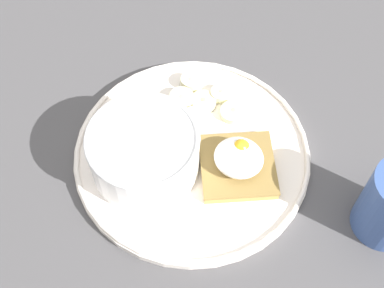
{
  "coord_description": "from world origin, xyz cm",
  "views": [
    {
      "loc": [
        -13.76,
        31.49,
        59.41
      ],
      "look_at": [
        0.0,
        0.0,
        5.0
      ],
      "focal_mm": 50.0,
      "sensor_mm": 36.0,
      "label": 1
    }
  ],
  "objects_px": {
    "banana_slice_front": "(190,82)",
    "banana_slice_right": "(203,102)",
    "poached_egg": "(240,154)",
    "banana_slice_back": "(194,118)",
    "banana_slice_outer": "(233,112)",
    "oatmeal_bowl": "(144,152)",
    "banana_slice_inner": "(182,99)",
    "toast_slice": "(239,163)",
    "banana_slice_left": "(218,93)"
  },
  "relations": [
    {
      "from": "banana_slice_front",
      "to": "banana_slice_right",
      "type": "distance_m",
      "value": 0.04
    },
    {
      "from": "poached_egg",
      "to": "banana_slice_back",
      "type": "xyz_separation_m",
      "value": [
        0.08,
        -0.04,
        -0.02
      ]
    },
    {
      "from": "poached_egg",
      "to": "banana_slice_outer",
      "type": "height_order",
      "value": "poached_egg"
    },
    {
      "from": "poached_egg",
      "to": "banana_slice_front",
      "type": "distance_m",
      "value": 0.14
    },
    {
      "from": "oatmeal_bowl",
      "to": "banana_slice_outer",
      "type": "bearing_deg",
      "value": -121.59
    },
    {
      "from": "poached_egg",
      "to": "banana_slice_inner",
      "type": "xyz_separation_m",
      "value": [
        0.1,
        -0.06,
        -0.02
      ]
    },
    {
      "from": "toast_slice",
      "to": "banana_slice_right",
      "type": "height_order",
      "value": "toast_slice"
    },
    {
      "from": "banana_slice_inner",
      "to": "banana_slice_left",
      "type": "bearing_deg",
      "value": -143.45
    },
    {
      "from": "toast_slice",
      "to": "banana_slice_right",
      "type": "xyz_separation_m",
      "value": [
        0.08,
        -0.07,
        -0.0
      ]
    },
    {
      "from": "oatmeal_bowl",
      "to": "banana_slice_back",
      "type": "relative_size",
      "value": 3.18
    },
    {
      "from": "toast_slice",
      "to": "banana_slice_inner",
      "type": "height_order",
      "value": "same"
    },
    {
      "from": "banana_slice_right",
      "to": "oatmeal_bowl",
      "type": "bearing_deg",
      "value": 76.36
    },
    {
      "from": "poached_egg",
      "to": "banana_slice_right",
      "type": "distance_m",
      "value": 0.11
    },
    {
      "from": "poached_egg",
      "to": "banana_slice_right",
      "type": "bearing_deg",
      "value": -42.6
    },
    {
      "from": "poached_egg",
      "to": "banana_slice_inner",
      "type": "relative_size",
      "value": 1.26
    },
    {
      "from": "oatmeal_bowl",
      "to": "banana_slice_front",
      "type": "height_order",
      "value": "oatmeal_bowl"
    },
    {
      "from": "banana_slice_inner",
      "to": "banana_slice_outer",
      "type": "bearing_deg",
      "value": -173.82
    },
    {
      "from": "oatmeal_bowl",
      "to": "banana_slice_right",
      "type": "distance_m",
      "value": 0.12
    },
    {
      "from": "poached_egg",
      "to": "banana_slice_right",
      "type": "height_order",
      "value": "poached_egg"
    },
    {
      "from": "toast_slice",
      "to": "banana_slice_left",
      "type": "bearing_deg",
      "value": -54.57
    },
    {
      "from": "banana_slice_front",
      "to": "banana_slice_right",
      "type": "relative_size",
      "value": 0.79
    },
    {
      "from": "poached_egg",
      "to": "banana_slice_front",
      "type": "bearing_deg",
      "value": -41.12
    },
    {
      "from": "toast_slice",
      "to": "banana_slice_right",
      "type": "distance_m",
      "value": 0.1
    },
    {
      "from": "banana_slice_inner",
      "to": "banana_slice_outer",
      "type": "height_order",
      "value": "same"
    },
    {
      "from": "banana_slice_right",
      "to": "banana_slice_outer",
      "type": "bearing_deg",
      "value": 178.25
    },
    {
      "from": "oatmeal_bowl",
      "to": "toast_slice",
      "type": "xyz_separation_m",
      "value": [
        -0.1,
        -0.04,
        -0.02
      ]
    },
    {
      "from": "banana_slice_front",
      "to": "banana_slice_outer",
      "type": "height_order",
      "value": "banana_slice_front"
    },
    {
      "from": "banana_slice_left",
      "to": "banana_slice_right",
      "type": "xyz_separation_m",
      "value": [
        0.01,
        0.02,
        -0.0
      ]
    },
    {
      "from": "banana_slice_front",
      "to": "banana_slice_left",
      "type": "bearing_deg",
      "value": 178.49
    },
    {
      "from": "toast_slice",
      "to": "banana_slice_back",
      "type": "distance_m",
      "value": 0.09
    },
    {
      "from": "banana_slice_outer",
      "to": "poached_egg",
      "type": "bearing_deg",
      "value": 116.51
    },
    {
      "from": "banana_slice_left",
      "to": "banana_slice_outer",
      "type": "bearing_deg",
      "value": 144.52
    },
    {
      "from": "poached_egg",
      "to": "banana_slice_outer",
      "type": "relative_size",
      "value": 1.33
    },
    {
      "from": "banana_slice_inner",
      "to": "poached_egg",
      "type": "bearing_deg",
      "value": 149.36
    },
    {
      "from": "banana_slice_back",
      "to": "banana_slice_inner",
      "type": "distance_m",
      "value": 0.03
    },
    {
      "from": "oatmeal_bowl",
      "to": "banana_slice_inner",
      "type": "relative_size",
      "value": 2.8
    },
    {
      "from": "banana_slice_inner",
      "to": "banana_slice_outer",
      "type": "relative_size",
      "value": 1.06
    },
    {
      "from": "oatmeal_bowl",
      "to": "poached_egg",
      "type": "distance_m",
      "value": 0.11
    },
    {
      "from": "banana_slice_front",
      "to": "banana_slice_inner",
      "type": "bearing_deg",
      "value": 92.1
    },
    {
      "from": "banana_slice_outer",
      "to": "banana_slice_back",
      "type": "bearing_deg",
      "value": 33.71
    },
    {
      "from": "oatmeal_bowl",
      "to": "banana_slice_back",
      "type": "height_order",
      "value": "oatmeal_bowl"
    },
    {
      "from": "oatmeal_bowl",
      "to": "toast_slice",
      "type": "distance_m",
      "value": 0.12
    },
    {
      "from": "oatmeal_bowl",
      "to": "toast_slice",
      "type": "bearing_deg",
      "value": -157.03
    },
    {
      "from": "poached_egg",
      "to": "banana_slice_front",
      "type": "height_order",
      "value": "poached_egg"
    },
    {
      "from": "banana_slice_right",
      "to": "banana_slice_outer",
      "type": "height_order",
      "value": "banana_slice_outer"
    },
    {
      "from": "toast_slice",
      "to": "banana_slice_outer",
      "type": "relative_size",
      "value": 2.7
    },
    {
      "from": "toast_slice",
      "to": "banana_slice_left",
      "type": "distance_m",
      "value": 0.11
    },
    {
      "from": "oatmeal_bowl",
      "to": "banana_slice_left",
      "type": "height_order",
      "value": "oatmeal_bowl"
    },
    {
      "from": "banana_slice_left",
      "to": "banana_slice_inner",
      "type": "relative_size",
      "value": 0.74
    },
    {
      "from": "oatmeal_bowl",
      "to": "poached_egg",
      "type": "xyz_separation_m",
      "value": [
        -0.1,
        -0.04,
        -0.0
      ]
    }
  ]
}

